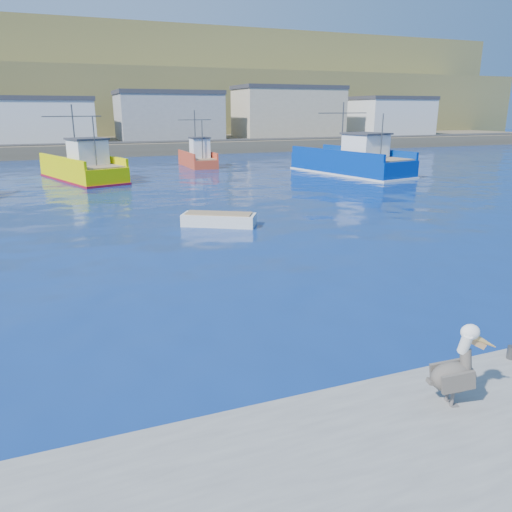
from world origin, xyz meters
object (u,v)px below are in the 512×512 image
at_px(trawler_yellow_b, 83,168).
at_px(trawler_blue, 352,162).
at_px(pelican, 456,371).
at_px(skiff_mid, 219,221).
at_px(boat_orange, 198,157).

relative_size(trawler_yellow_b, trawler_blue, 0.86).
bearing_deg(pelican, trawler_yellow_b, 96.72).
height_order(trawler_yellow_b, skiff_mid, trawler_yellow_b).
bearing_deg(trawler_blue, skiff_mid, -138.02).
distance_m(trawler_yellow_b, pelican, 40.29).
bearing_deg(skiff_mid, trawler_yellow_b, 104.92).
distance_m(trawler_yellow_b, trawler_blue, 24.81).
bearing_deg(pelican, trawler_blue, 60.90).
xyz_separation_m(skiff_mid, pelican, (-1.01, -18.53, 0.93)).
height_order(boat_orange, pelican, boat_orange).
xyz_separation_m(trawler_blue, boat_orange, (-12.15, 11.63, -0.16)).
relative_size(trawler_blue, skiff_mid, 3.38).
distance_m(trawler_blue, pelican, 40.39).
xyz_separation_m(trawler_yellow_b, pelican, (4.72, -40.01, 0.18)).
bearing_deg(trawler_yellow_b, boat_orange, 29.53).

